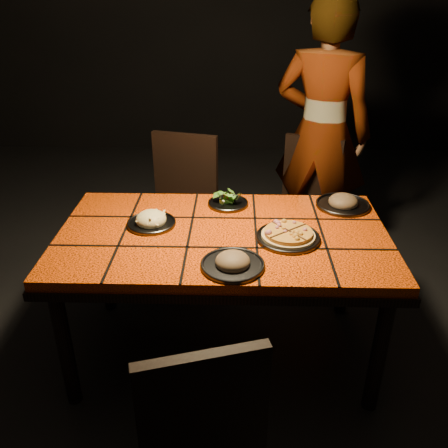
{
  "coord_description": "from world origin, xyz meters",
  "views": [
    {
      "loc": [
        0.06,
        -2.02,
        1.85
      ],
      "look_at": [
        0.01,
        -0.05,
        0.82
      ],
      "focal_mm": 38.0,
      "sensor_mm": 36.0,
      "label": 1
    }
  ],
  "objects_px": {
    "dining_table": "(223,246)",
    "chair_far_left": "(181,199)",
    "chair_near": "(198,421)",
    "plate_pasta": "(151,221)",
    "diner": "(322,133)",
    "plate_pizza": "(288,236)",
    "chair_far_right": "(307,194)"
  },
  "relations": [
    {
      "from": "dining_table",
      "to": "chair_far_left",
      "type": "relative_size",
      "value": 1.68
    },
    {
      "from": "chair_near",
      "to": "plate_pasta",
      "type": "bearing_deg",
      "value": -88.88
    },
    {
      "from": "chair_far_left",
      "to": "diner",
      "type": "xyz_separation_m",
      "value": [
        0.94,
        0.33,
        0.35
      ]
    },
    {
      "from": "plate_pizza",
      "to": "plate_pasta",
      "type": "bearing_deg",
      "value": 169.25
    },
    {
      "from": "dining_table",
      "to": "chair_near",
      "type": "xyz_separation_m",
      "value": [
        -0.06,
        -0.91,
        -0.15
      ]
    },
    {
      "from": "dining_table",
      "to": "plate_pizza",
      "type": "bearing_deg",
      "value": -11.18
    },
    {
      "from": "chair_far_right",
      "to": "chair_near",
      "type": "bearing_deg",
      "value": -85.47
    },
    {
      "from": "chair_far_right",
      "to": "diner",
      "type": "relative_size",
      "value": 0.49
    },
    {
      "from": "chair_far_left",
      "to": "dining_table",
      "type": "bearing_deg",
      "value": -55.71
    },
    {
      "from": "chair_far_right",
      "to": "plate_pasta",
      "type": "xyz_separation_m",
      "value": [
        -0.91,
        -0.93,
        0.26
      ]
    },
    {
      "from": "chair_far_right",
      "to": "plate_pasta",
      "type": "bearing_deg",
      "value": -112.14
    },
    {
      "from": "diner",
      "to": "chair_far_left",
      "type": "bearing_deg",
      "value": 42.3
    },
    {
      "from": "dining_table",
      "to": "plate_pizza",
      "type": "relative_size",
      "value": 4.55
    },
    {
      "from": "plate_pizza",
      "to": "dining_table",
      "type": "bearing_deg",
      "value": 168.82
    },
    {
      "from": "chair_near",
      "to": "chair_far_left",
      "type": "xyz_separation_m",
      "value": [
        -0.24,
        1.72,
        0.03
      ]
    },
    {
      "from": "chair_near",
      "to": "diner",
      "type": "height_order",
      "value": "diner"
    },
    {
      "from": "chair_far_left",
      "to": "chair_far_right",
      "type": "relative_size",
      "value": 1.08
    },
    {
      "from": "chair_far_left",
      "to": "chair_far_right",
      "type": "bearing_deg",
      "value": 26.67
    },
    {
      "from": "chair_far_right",
      "to": "diner",
      "type": "height_order",
      "value": "diner"
    },
    {
      "from": "chair_far_right",
      "to": "chair_far_left",
      "type": "bearing_deg",
      "value": -144.91
    },
    {
      "from": "chair_far_left",
      "to": "chair_far_right",
      "type": "distance_m",
      "value": 0.88
    },
    {
      "from": "dining_table",
      "to": "chair_far_right",
      "type": "height_order",
      "value": "chair_far_right"
    },
    {
      "from": "diner",
      "to": "plate_pasta",
      "type": "bearing_deg",
      "value": 69.87
    },
    {
      "from": "chair_far_left",
      "to": "chair_near",
      "type": "bearing_deg",
      "value": -68.13
    },
    {
      "from": "dining_table",
      "to": "chair_near",
      "type": "relative_size",
      "value": 1.79
    },
    {
      "from": "chair_near",
      "to": "plate_pasta",
      "type": "distance_m",
      "value": 1.06
    },
    {
      "from": "chair_far_left",
      "to": "plate_pasta",
      "type": "distance_m",
      "value": 0.77
    },
    {
      "from": "dining_table",
      "to": "diner",
      "type": "distance_m",
      "value": 1.32
    },
    {
      "from": "diner",
      "to": "plate_pizza",
      "type": "height_order",
      "value": "diner"
    },
    {
      "from": "chair_near",
      "to": "plate_pizza",
      "type": "relative_size",
      "value": 2.54
    },
    {
      "from": "chair_far_left",
      "to": "chair_far_right",
      "type": "xyz_separation_m",
      "value": [
        0.85,
        0.19,
        -0.04
      ]
    },
    {
      "from": "diner",
      "to": "plate_pizza",
      "type": "relative_size",
      "value": 5.09
    }
  ]
}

